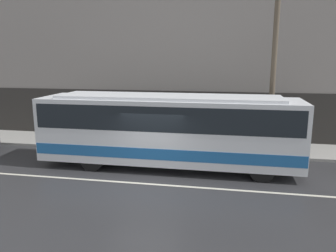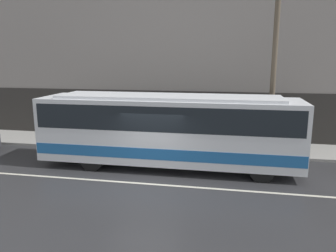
% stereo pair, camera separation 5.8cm
% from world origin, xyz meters
% --- Properties ---
extents(ground_plane, '(60.00, 60.00, 0.00)m').
position_xyz_m(ground_plane, '(0.00, 0.00, 0.00)').
color(ground_plane, '#2D2D30').
extents(sidewalk, '(60.00, 2.84, 0.13)m').
position_xyz_m(sidewalk, '(0.00, 5.42, 0.06)').
color(sidewalk, gray).
rests_on(sidewalk, ground_plane).
extents(building_facade, '(60.00, 0.35, 12.78)m').
position_xyz_m(building_facade, '(0.00, 6.98, 6.18)').
color(building_facade, gray).
rests_on(building_facade, ground_plane).
extents(lane_stripe, '(54.00, 0.14, 0.01)m').
position_xyz_m(lane_stripe, '(0.00, 0.00, 0.00)').
color(lane_stripe, beige).
rests_on(lane_stripe, ground_plane).
extents(transit_bus, '(10.83, 2.54, 3.08)m').
position_xyz_m(transit_bus, '(0.41, 2.12, 1.74)').
color(transit_bus, silver).
rests_on(transit_bus, ground_plane).
extents(utility_pole_near, '(0.24, 0.24, 7.03)m').
position_xyz_m(utility_pole_near, '(4.81, 4.47, 3.64)').
color(utility_pole_near, brown).
rests_on(utility_pole_near, sidewalk).
extents(pedestrian_waiting, '(0.36, 0.36, 1.61)m').
position_xyz_m(pedestrian_waiting, '(-1.34, 4.85, 0.87)').
color(pedestrian_waiting, '#1E5933').
rests_on(pedestrian_waiting, sidewalk).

